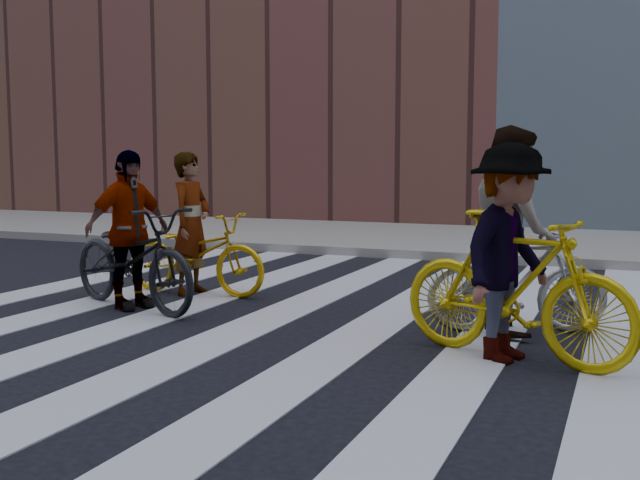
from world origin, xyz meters
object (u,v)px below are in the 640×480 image
Objects in this scene: bike_yellow_right at (515,287)px; rider_rear at (128,230)px; bike_silver_mid at (517,280)px; rider_right at (509,253)px; rider_left at (191,224)px; bike_yellow_left at (195,254)px; bike_dark_rear at (133,258)px; rider_mid at (513,230)px.

bike_yellow_right is 1.17× the size of rider_rear.
rider_right is at bearing 164.96° from bike_silver_mid.
rider_left reaches higher than bike_yellow_right.
bike_yellow_right is at bearing -71.29° from rider_right.
rider_left is 0.97× the size of rider_right.
rider_rear reaches higher than rider_left.
rider_left reaches higher than bike_silver_mid.
rider_right is at bearing -78.09° from rider_rear.
bike_yellow_left is at bearing 86.57° from rider_right.
rider_left is (-3.99, 1.58, 0.25)m from bike_yellow_right.
rider_left is (0.10, 1.01, 0.29)m from bike_dark_rear.
bike_yellow_right is 1.09m from rider_mid.
bike_yellow_right is 0.27m from rider_right.
rider_left reaches higher than bike_yellow_left.
rider_left reaches higher than bike_dark_rear.
rider_mid is (3.92, 0.44, 0.40)m from bike_dark_rear.
bike_silver_mid is 0.95× the size of rider_right.
rider_mid is at bearing 25.37° from rider_right.
bike_yellow_left is 1.13× the size of bike_silver_mid.
bike_dark_rear is at bearing 100.62° from rider_right.
bike_yellow_left is 4.22m from rider_right.
rider_rear is at bearing 172.56° from rider_left.
rider_right reaches higher than bike_yellow_right.
bike_yellow_left is at bearing 62.62° from bike_silver_mid.
rider_mid reaches higher than bike_silver_mid.
rider_right is at bearing -110.83° from rider_left.
bike_silver_mid is 0.96× the size of rider_rear.
rider_left is (-3.87, 0.57, 0.35)m from bike_silver_mid.
bike_yellow_left is 1.09m from rider_rear.
bike_dark_rear is 3.97m from rider_mid.
bike_yellow_left is 4.25m from bike_yellow_right.
rider_mid is at bearing 71.11° from bike_silver_mid.
rider_right is (0.07, -1.01, 0.37)m from bike_silver_mid.
rider_right is (3.94, -1.58, 0.02)m from rider_left.
bike_dark_rear is 0.30m from rider_rear.
bike_silver_mid is 4.00m from bike_dark_rear.
rider_rear is at bearing 169.80° from bike_yellow_left.
bike_yellow_left is 3.86m from bike_silver_mid.
rider_right is (4.04, -0.57, 0.31)m from bike_dark_rear.
bike_yellow_right is 0.95× the size of bike_dark_rear.
bike_silver_mid is 1.03m from bike_yellow_right.
rider_mid reaches higher than rider_right.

